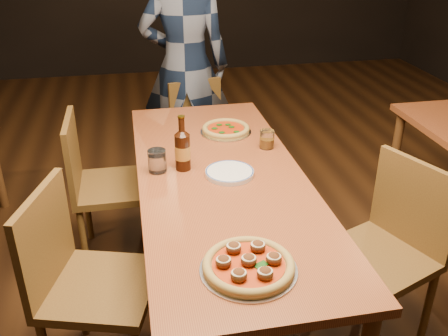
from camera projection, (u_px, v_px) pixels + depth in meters
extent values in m
plane|color=black|center=(222.00, 296.00, 2.74)|extent=(9.00, 9.00, 0.00)
cube|color=maroon|center=(222.00, 180.00, 2.41)|extent=(0.80, 2.00, 0.04)
cylinder|color=brown|center=(146.00, 168.00, 3.35)|extent=(0.06, 0.06, 0.71)
cylinder|color=brown|center=(245.00, 160.00, 3.46)|extent=(0.06, 0.06, 0.71)
cylinder|color=brown|center=(394.00, 160.00, 3.46)|extent=(0.06, 0.06, 0.71)
cylinder|color=#B7B7BF|center=(248.00, 270.00, 1.77)|extent=(0.35, 0.35, 0.01)
cylinder|color=tan|center=(249.00, 267.00, 1.76)|extent=(0.32, 0.32, 0.02)
torus|color=tan|center=(249.00, 265.00, 1.76)|extent=(0.33, 0.33, 0.03)
cylinder|color=#9B3209|center=(249.00, 264.00, 1.76)|extent=(0.26, 0.26, 0.00)
cylinder|color=#B7B7BF|center=(226.00, 132.00, 2.89)|extent=(0.29, 0.29, 0.01)
cylinder|color=tan|center=(226.00, 130.00, 2.88)|extent=(0.27, 0.27, 0.02)
torus|color=tan|center=(226.00, 129.00, 2.88)|extent=(0.28, 0.28, 0.03)
cylinder|color=#9B3209|center=(226.00, 128.00, 2.88)|extent=(0.21, 0.21, 0.00)
cylinder|color=white|center=(230.00, 173.00, 2.41)|extent=(0.24, 0.24, 0.02)
cylinder|color=black|center=(183.00, 152.00, 2.43)|extent=(0.08, 0.08, 0.18)
cylinder|color=black|center=(182.00, 126.00, 2.37)|extent=(0.03, 0.03, 0.09)
cylinder|color=#C5832F|center=(183.00, 152.00, 2.43)|extent=(0.08, 0.08, 0.07)
cylinder|color=white|center=(157.00, 161.00, 2.43)|extent=(0.09, 0.09, 0.11)
cylinder|color=#905510|center=(267.00, 139.00, 2.68)|extent=(0.08, 0.08, 0.10)
imported|color=black|center=(185.00, 67.00, 3.62)|extent=(0.70, 0.51, 1.78)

